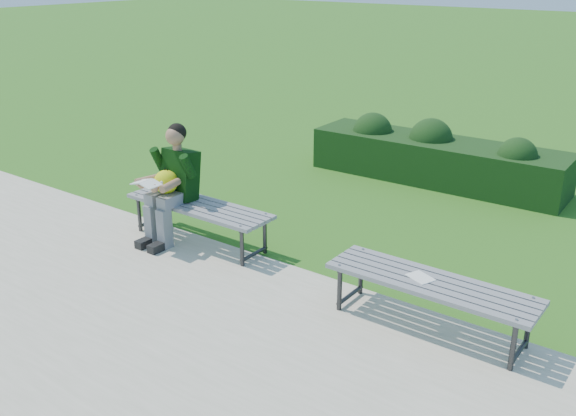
{
  "coord_description": "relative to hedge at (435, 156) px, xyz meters",
  "views": [
    {
      "loc": [
        3.26,
        -4.87,
        2.98
      ],
      "look_at": [
        -0.25,
        -0.08,
        0.69
      ],
      "focal_mm": 40.0,
      "sensor_mm": 36.0,
      "label": 1
    }
  ],
  "objects": [
    {
      "name": "ground",
      "position": [
        0.28,
        -3.52,
        -0.36
      ],
      "size": [
        80.0,
        80.0,
        0.0
      ],
      "color": "#417926",
      "rests_on": "ground"
    },
    {
      "name": "walkway",
      "position": [
        0.28,
        -5.27,
        -0.35
      ],
      "size": [
        30.0,
        3.5,
        0.02
      ],
      "color": "beige",
      "rests_on": "ground"
    },
    {
      "name": "paper_sheet",
      "position": [
        1.57,
        -3.81,
        0.11
      ],
      "size": [
        0.26,
        0.23,
        0.01
      ],
      "color": "white",
      "rests_on": "bench_right"
    },
    {
      "name": "seated_boy",
      "position": [
        -1.48,
        -3.74,
        0.35
      ],
      "size": [
        0.56,
        0.76,
        1.31
      ],
      "color": "gray",
      "rests_on": "walkway"
    },
    {
      "name": "bench_right",
      "position": [
        1.67,
        -3.81,
        0.05
      ],
      "size": [
        1.8,
        0.5,
        0.46
      ],
      "color": "gray",
      "rests_on": "walkway"
    },
    {
      "name": "hedge",
      "position": [
        0.0,
        0.0,
        0.0
      ],
      "size": [
        3.65,
        0.99,
        0.89
      ],
      "color": "#153A12",
      "rests_on": "ground"
    },
    {
      "name": "bench_left",
      "position": [
        -1.18,
        -3.64,
        0.05
      ],
      "size": [
        1.8,
        0.5,
        0.46
      ],
      "color": "gray",
      "rests_on": "walkway"
    }
  ]
}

